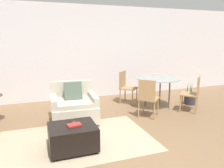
{
  "coord_description": "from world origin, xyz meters",
  "views": [
    {
      "loc": [
        -1.35,
        -2.83,
        1.79
      ],
      "look_at": [
        0.33,
        1.84,
        0.75
      ],
      "focal_mm": 35.0,
      "sensor_mm": 36.0,
      "label": 1
    }
  ],
  "objects": [
    {
      "name": "armchair",
      "position": [
        -0.6,
        1.71,
        0.34
      ],
      "size": [
        1.0,
        0.91,
        0.87
      ],
      "color": "beige",
      "rests_on": "ground_plane"
    },
    {
      "name": "dining_table",
      "position": [
        1.66,
        2.02,
        0.69
      ],
      "size": [
        1.14,
        1.14,
        0.78
      ],
      "color": "#8C9E99",
      "rests_on": "ground_plane"
    },
    {
      "name": "ground_plane",
      "position": [
        0.0,
        0.0,
        0.0
      ],
      "size": [
        20.0,
        20.0,
        0.0
      ],
      "primitive_type": "plane",
      "color": "brown"
    },
    {
      "name": "tv_remote_secondary",
      "position": [
        -0.81,
        0.59,
        0.42
      ],
      "size": [
        0.11,
        0.17,
        0.01
      ],
      "color": "#333338",
      "rests_on": "ottoman"
    },
    {
      "name": "area_rug",
      "position": [
        -0.72,
        0.78,
        0.0
      ],
      "size": [
        2.67,
        1.73,
        0.01
      ],
      "color": "tan",
      "rests_on": "ground_plane"
    },
    {
      "name": "dining_chair_far_left",
      "position": [
        1.03,
        2.65,
        0.52
      ],
      "size": [
        0.59,
        0.59,
        0.9
      ],
      "color": "tan",
      "rests_on": "ground_plane"
    },
    {
      "name": "dining_chair_near_left",
      "position": [
        1.03,
        1.39,
        0.52
      ],
      "size": [
        0.59,
        0.59,
        0.9
      ],
      "color": "tan",
      "rests_on": "ground_plane"
    },
    {
      "name": "book_stack",
      "position": [
        -0.81,
        0.48,
        0.43
      ],
      "size": [
        0.24,
        0.17,
        0.03
      ],
      "color": "#B72D28",
      "rests_on": "ottoman"
    },
    {
      "name": "ottoman",
      "position": [
        -0.84,
        0.49,
        0.23
      ],
      "size": [
        0.75,
        0.63,
        0.42
      ],
      "color": "black",
      "rests_on": "ground_plane"
    },
    {
      "name": "potted_plant_small",
      "position": [
        2.65,
        1.93,
        0.16
      ],
      "size": [
        0.3,
        0.3,
        0.63
      ],
      "color": "#333338",
      "rests_on": "ground_plane"
    },
    {
      "name": "tv_remote_primary",
      "position": [
        -0.87,
        0.59,
        0.42
      ],
      "size": [
        0.09,
        0.16,
        0.01
      ],
      "color": "black",
      "rests_on": "ottoman"
    },
    {
      "name": "wall_back",
      "position": [
        0.0,
        3.62,
        1.38
      ],
      "size": [
        12.0,
        0.06,
        2.75
      ],
      "color": "white",
      "rests_on": "ground_plane"
    },
    {
      "name": "dining_chair_near_right",
      "position": [
        2.29,
        1.39,
        0.52
      ],
      "size": [
        0.59,
        0.59,
        0.9
      ],
      "color": "tan",
      "rests_on": "ground_plane"
    }
  ]
}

